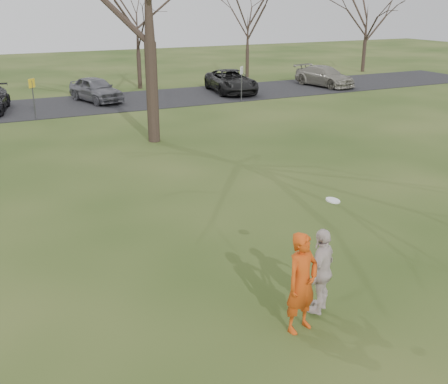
{
  "coord_description": "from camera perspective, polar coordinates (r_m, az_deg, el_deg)",
  "views": [
    {
      "loc": [
        -5.31,
        -6.84,
        5.84
      ],
      "look_at": [
        0.0,
        4.0,
        1.5
      ],
      "focal_mm": 43.07,
      "sensor_mm": 36.0,
      "label": 1
    }
  ],
  "objects": [
    {
      "name": "sign_white",
      "position": [
        32.95,
        1.88,
        12.1
      ],
      "size": [
        0.35,
        0.35,
        2.08
      ],
      "color": "#47474C",
      "rests_on": "ground"
    },
    {
      "name": "parking_strip",
      "position": [
        32.8,
        -16.57,
        8.74
      ],
      "size": [
        62.0,
        6.5,
        0.04
      ],
      "primitive_type": "cube",
      "color": "black",
      "rests_on": "ground"
    },
    {
      "name": "car_6",
      "position": [
        36.02,
        0.75,
        11.68
      ],
      "size": [
        3.2,
        5.56,
        1.46
      ],
      "primitive_type": "imported",
      "rotation": [
        0.0,
        0.0,
        -0.15
      ],
      "color": "black",
      "rests_on": "parking_strip"
    },
    {
      "name": "ground",
      "position": [
        10.45,
        10.03,
        -14.56
      ],
      "size": [
        120.0,
        120.0,
        0.0
      ],
      "primitive_type": "plane",
      "color": "#1E380F",
      "rests_on": "ground"
    },
    {
      "name": "car_4",
      "position": [
        33.63,
        -13.46,
        10.57
      ],
      "size": [
        2.8,
        4.58,
        1.46
      ],
      "primitive_type": "imported",
      "rotation": [
        0.0,
        0.0,
        0.27
      ],
      "color": "slate",
      "rests_on": "parking_strip"
    },
    {
      "name": "player_defender",
      "position": [
        10.01,
        8.27,
        -9.53
      ],
      "size": [
        0.8,
        0.62,
        1.95
      ],
      "primitive_type": "imported",
      "rotation": [
        0.0,
        0.0,
        0.23
      ],
      "color": "#C94410",
      "rests_on": "ground"
    },
    {
      "name": "small_tree_row",
      "position": [
        38.2,
        -11.87,
        16.45
      ],
      "size": [
        55.0,
        5.9,
        8.5
      ],
      "color": "#352821",
      "rests_on": "ground"
    },
    {
      "name": "sign_yellow",
      "position": [
        29.36,
        -19.65,
        10.05
      ],
      "size": [
        0.35,
        0.35,
        2.08
      ],
      "color": "#47474C",
      "rests_on": "ground"
    },
    {
      "name": "catching_play",
      "position": [
        10.56,
        10.33,
        -8.19
      ],
      "size": [
        1.08,
        0.93,
        2.3
      ],
      "color": "beige",
      "rests_on": "ground"
    },
    {
      "name": "car_7",
      "position": [
        39.43,
        10.62,
        12.0
      ],
      "size": [
        2.73,
        5.01,
        1.38
      ],
      "primitive_type": "imported",
      "rotation": [
        0.0,
        0.0,
        0.18
      ],
      "color": "gray",
      "rests_on": "parking_strip"
    }
  ]
}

